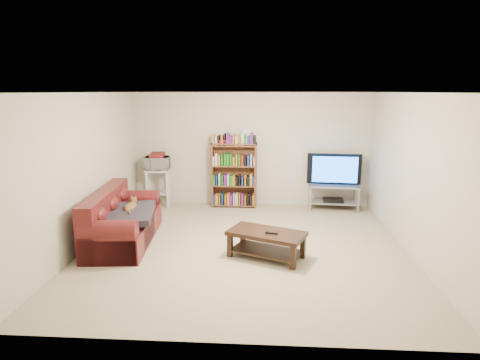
# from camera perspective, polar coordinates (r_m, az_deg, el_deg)

# --- Properties ---
(floor) EXTENTS (5.00, 5.00, 0.00)m
(floor) POSITION_cam_1_polar(r_m,az_deg,el_deg) (6.45, 0.67, -9.49)
(floor) COLOR #BBAF8B
(floor) RESTS_ON ground
(ceiling) EXTENTS (5.00, 5.00, 0.00)m
(ceiling) POSITION_cam_1_polar(r_m,az_deg,el_deg) (5.98, 0.73, 12.35)
(ceiling) COLOR white
(ceiling) RESTS_ON ground
(wall_back) EXTENTS (5.00, 0.00, 5.00)m
(wall_back) POSITION_cam_1_polar(r_m,az_deg,el_deg) (8.57, 1.55, 4.34)
(wall_back) COLOR beige
(wall_back) RESTS_ON ground
(wall_front) EXTENTS (5.00, 0.00, 5.00)m
(wall_front) POSITION_cam_1_polar(r_m,az_deg,el_deg) (3.69, -1.27, -6.75)
(wall_front) COLOR beige
(wall_front) RESTS_ON ground
(wall_left) EXTENTS (0.00, 5.00, 5.00)m
(wall_left) POSITION_cam_1_polar(r_m,az_deg,el_deg) (6.71, -21.15, 1.21)
(wall_left) COLOR beige
(wall_left) RESTS_ON ground
(wall_right) EXTENTS (0.00, 5.00, 5.00)m
(wall_right) POSITION_cam_1_polar(r_m,az_deg,el_deg) (6.48, 23.36, 0.65)
(wall_right) COLOR beige
(wall_right) RESTS_ON ground
(sofa) EXTENTS (1.03, 2.06, 0.85)m
(sofa) POSITION_cam_1_polar(r_m,az_deg,el_deg) (6.87, -16.72, -5.95)
(sofa) COLOR #551617
(sofa) RESTS_ON floor
(blanket) EXTENTS (0.93, 1.11, 0.18)m
(blanket) POSITION_cam_1_polar(r_m,az_deg,el_deg) (6.64, -15.65, -4.66)
(blanket) COLOR #2B2731
(blanket) RESTS_ON sofa
(cat) EXTENTS (0.26, 0.56, 0.16)m
(cat) POSITION_cam_1_polar(r_m,az_deg,el_deg) (6.79, -15.32, -3.73)
(cat) COLOR brown
(cat) RESTS_ON sofa
(coffee_table) EXTENTS (1.24, 0.94, 0.40)m
(coffee_table) POSITION_cam_1_polar(r_m,az_deg,el_deg) (5.99, 3.78, -8.43)
(coffee_table) COLOR black
(coffee_table) RESTS_ON floor
(remote) EXTENTS (0.19, 0.09, 0.02)m
(remote) POSITION_cam_1_polar(r_m,az_deg,el_deg) (5.86, 4.52, -7.52)
(remote) COLOR black
(remote) RESTS_ON coffee_table
(tv_stand) EXTENTS (1.06, 0.55, 0.51)m
(tv_stand) POSITION_cam_1_polar(r_m,az_deg,el_deg) (8.58, 13.13, -1.77)
(tv_stand) COLOR #999EA3
(tv_stand) RESTS_ON floor
(television) EXTENTS (1.12, 0.24, 0.64)m
(television) POSITION_cam_1_polar(r_m,az_deg,el_deg) (8.48, 13.29, 1.42)
(television) COLOR black
(television) RESTS_ON tv_stand
(dvd_player) EXTENTS (0.43, 0.32, 0.06)m
(dvd_player) POSITION_cam_1_polar(r_m,az_deg,el_deg) (8.62, 13.07, -2.78)
(dvd_player) COLOR black
(dvd_player) RESTS_ON tv_stand
(bookshelf) EXTENTS (0.95, 0.31, 1.37)m
(bookshelf) POSITION_cam_1_polar(r_m,az_deg,el_deg) (8.46, -0.84, 0.84)
(bookshelf) COLOR brown
(bookshelf) RESTS_ON floor
(shelf_clutter) EXTENTS (0.70, 0.21, 0.28)m
(shelf_clutter) POSITION_cam_1_polar(r_m,az_deg,el_deg) (8.34, -0.17, 6.02)
(shelf_clutter) COLOR silver
(shelf_clutter) RESTS_ON bookshelf
(microwave_stand) EXTENTS (0.53, 0.41, 0.80)m
(microwave_stand) POSITION_cam_1_polar(r_m,az_deg,el_deg) (8.67, -11.54, -0.41)
(microwave_stand) COLOR silver
(microwave_stand) RESTS_ON floor
(microwave) EXTENTS (0.52, 0.38, 0.27)m
(microwave) POSITION_cam_1_polar(r_m,az_deg,el_deg) (8.59, -11.66, 2.37)
(microwave) COLOR silver
(microwave) RESTS_ON microwave_stand
(game_boxes) EXTENTS (0.31, 0.28, 0.05)m
(game_boxes) POSITION_cam_1_polar(r_m,az_deg,el_deg) (8.56, -11.71, 3.43)
(game_boxes) COLOR maroon
(game_boxes) RESTS_ON microwave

